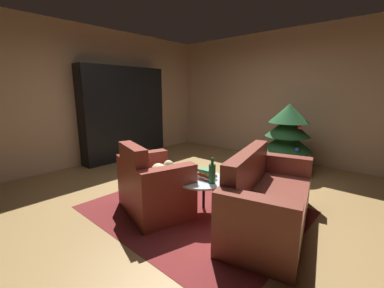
{
  "coord_description": "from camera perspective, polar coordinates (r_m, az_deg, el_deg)",
  "views": [
    {
      "loc": [
        2.13,
        -2.61,
        1.51
      ],
      "look_at": [
        -0.11,
        -0.09,
        0.78
      ],
      "focal_mm": 23.12,
      "sensor_mm": 36.0,
      "label": 1
    }
  ],
  "objects": [
    {
      "name": "book_stack_on_table",
      "position": [
        3.0,
        3.4,
        -6.97
      ],
      "size": [
        0.22,
        0.16,
        0.12
      ],
      "color": "red",
      "rests_on": "coffee_table"
    },
    {
      "name": "area_rug",
      "position": [
        3.31,
        0.43,
        -14.84
      ],
      "size": [
        2.51,
        2.05,
        0.01
      ],
      "primitive_type": "cube",
      "color": "maroon",
      "rests_on": "ground"
    },
    {
      "name": "bottle_on_table",
      "position": [
        2.86,
        4.67,
        -6.73
      ],
      "size": [
        0.08,
        0.08,
        0.3
      ],
      "color": "#1D552C",
      "rests_on": "coffee_table"
    },
    {
      "name": "bookshelf_unit",
      "position": [
        5.74,
        -14.25,
        6.63
      ],
      "size": [
        0.33,
        1.94,
        2.01
      ],
      "color": "black",
      "rests_on": "ground"
    },
    {
      "name": "wall_left",
      "position": [
        5.62,
        -20.96,
        10.17
      ],
      "size": [
        0.06,
        5.64,
        2.77
      ],
      "primitive_type": "cube",
      "color": "tan",
      "rests_on": "ground"
    },
    {
      "name": "couch_red",
      "position": [
        2.98,
        16.97,
        -12.37
      ],
      "size": [
        1.1,
        1.8,
        0.85
      ],
      "color": "brown",
      "rests_on": "ground"
    },
    {
      "name": "coffee_table",
      "position": [
        3.03,
        2.24,
        -8.98
      ],
      "size": [
        0.63,
        0.63,
        0.46
      ],
      "color": "black",
      "rests_on": "ground"
    },
    {
      "name": "wall_back",
      "position": [
        5.8,
        20.48,
        10.25
      ],
      "size": [
        5.75,
        0.06,
        2.77
      ],
      "primitive_type": "cube",
      "color": "tan",
      "rests_on": "ground"
    },
    {
      "name": "armchair_red",
      "position": [
        3.19,
        -9.0,
        -9.78
      ],
      "size": [
        1.1,
        0.92,
        0.89
      ],
      "color": "maroon",
      "rests_on": "ground"
    },
    {
      "name": "decorated_tree",
      "position": [
        4.95,
        21.08,
        1.33
      ],
      "size": [
        1.0,
        1.0,
        1.28
      ],
      "color": "brown",
      "rests_on": "ground"
    },
    {
      "name": "ground_plane",
      "position": [
        3.69,
        2.27,
        -11.89
      ],
      "size": [
        6.76,
        6.76,
        0.0
      ],
      "primitive_type": "plane",
      "color": "olive"
    }
  ]
}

